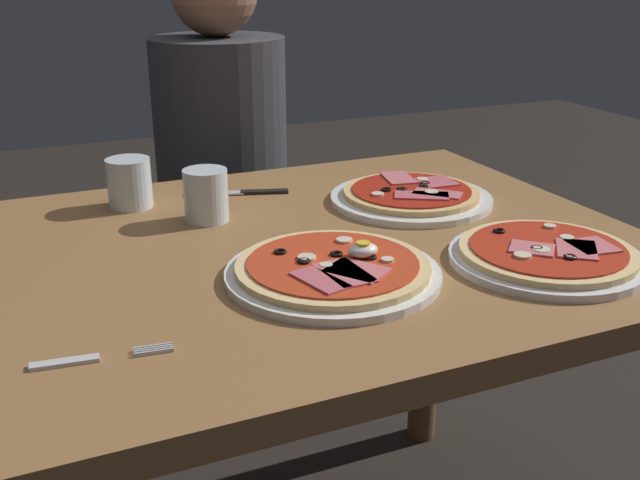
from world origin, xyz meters
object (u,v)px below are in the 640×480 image
pizza_across_right (547,255)px  water_glass_near (206,199)px  fork (91,359)px  diner_person (224,207)px  water_glass_far (130,186)px  knife (244,192)px  pizza_foreground (333,270)px  pizza_across_left (411,196)px  dining_table (313,310)px

pizza_across_right → water_glass_near: size_ratio=3.21×
water_glass_near → fork: (-0.25, -0.41, -0.04)m
diner_person → water_glass_far: bearing=55.2°
fork → knife: knife is taller
pizza_foreground → fork: pizza_foreground is taller
pizza_foreground → pizza_across_left: pizza_foreground is taller
pizza_foreground → diner_person: bearing=83.4°
dining_table → knife: size_ratio=5.43×
dining_table → diner_person: (0.07, 0.72, -0.05)m
pizza_foreground → pizza_across_right: size_ratio=1.06×
dining_table → pizza_across_right: bearing=-38.2°
knife → diner_person: size_ratio=0.16×
dining_table → pizza_foreground: (-0.03, -0.15, 0.13)m
fork → diner_person: diner_person is taller
water_glass_far → fork: water_glass_far is taller
pizza_foreground → pizza_across_left: bearing=42.9°
pizza_foreground → knife: size_ratio=1.60×
fork → water_glass_near: bearing=58.4°
pizza_across_right → water_glass_near: (-0.41, 0.39, 0.03)m
diner_person → pizza_across_left: bearing=106.1°
pizza_across_right → diner_person: bearing=102.7°
water_glass_near → pizza_across_right: bearing=-43.6°
water_glass_near → knife: size_ratio=0.47×
pizza_across_right → knife: size_ratio=1.50×
dining_table → fork: 0.47m
knife → diner_person: (0.09, 0.44, -0.18)m
water_glass_far → knife: (0.21, -0.01, -0.04)m
pizza_across_right → knife: bearing=120.7°
knife → water_glass_far: bearing=177.2°
pizza_across_left → water_glass_far: bearing=159.1°
pizza_foreground → water_glass_near: (-0.09, 0.31, 0.03)m
pizza_across_left → water_glass_near: size_ratio=3.31×
pizza_foreground → pizza_across_right: (0.31, -0.08, -0.00)m
pizza_foreground → diner_person: (0.10, 0.87, -0.19)m
pizza_foreground → water_glass_near: water_glass_near is taller
fork → knife: bearing=55.8°
water_glass_near → knife: bearing=48.0°
water_glass_far → knife: 0.21m
dining_table → water_glass_far: bearing=128.0°
dining_table → pizza_across_left: bearing=24.3°
pizza_foreground → water_glass_far: bearing=114.3°
water_glass_near → fork: size_ratio=0.57×
fork → diner_person: 1.08m
pizza_across_left → water_glass_far: (-0.48, 0.18, 0.03)m
knife → dining_table: bearing=-86.3°
pizza_across_right → knife: 0.59m
pizza_foreground → diner_person: 0.90m
water_glass_far → knife: size_ratio=0.46×
dining_table → diner_person: size_ratio=0.88×
water_glass_near → fork: bearing=-121.6°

